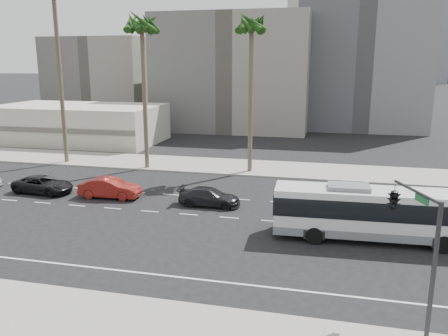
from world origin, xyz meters
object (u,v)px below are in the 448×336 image
(car_b, at_px, (110,188))
(palm_mid, at_px, (142,29))
(city_bus, at_px, (373,212))
(traffic_signal, at_px, (398,204))
(car_c, at_px, (43,185))
(car_a, at_px, (209,197))
(palm_near, at_px, (252,29))

(car_b, distance_m, palm_mid, 16.72)
(city_bus, xyz_separation_m, traffic_signal, (0.08, -8.66, 3.20))
(car_c, xyz_separation_m, palm_mid, (4.99, 10.38, 13.17))
(city_bus, bearing_deg, traffic_signal, -92.11)
(car_b, distance_m, traffic_signal, 24.37)
(car_c, bearing_deg, car_b, -85.31)
(car_a, height_order, traffic_signal, traffic_signal)
(car_c, height_order, traffic_signal, traffic_signal)
(traffic_signal, xyz_separation_m, palm_mid, (-21.21, 23.51, 8.86))
(car_c, height_order, palm_mid, palm_mid)
(city_bus, relative_size, traffic_signal, 2.02)
(palm_mid, bearing_deg, palm_near, 4.87)
(car_b, distance_m, palm_near, 19.60)
(palm_mid, bearing_deg, car_b, -83.80)
(car_a, relative_size, car_b, 0.97)
(car_c, distance_m, palm_near, 23.25)
(city_bus, distance_m, palm_mid, 28.50)
(car_a, height_order, car_b, car_b)
(car_b, relative_size, traffic_signal, 0.82)
(palm_near, height_order, palm_mid, palm_mid)
(city_bus, relative_size, car_c, 2.36)
(traffic_signal, bearing_deg, palm_near, 92.20)
(traffic_signal, bearing_deg, city_bus, 69.24)
(car_b, relative_size, palm_near, 0.33)
(traffic_signal, bearing_deg, palm_mid, 110.76)
(palm_near, bearing_deg, palm_mid, -175.13)
(palm_near, bearing_deg, city_bus, -56.24)
(car_b, distance_m, car_c, 6.12)
(car_a, bearing_deg, car_c, 89.77)
(car_c, bearing_deg, palm_mid, -21.13)
(car_b, height_order, traffic_signal, traffic_signal)
(palm_mid, bearing_deg, car_a, -47.78)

